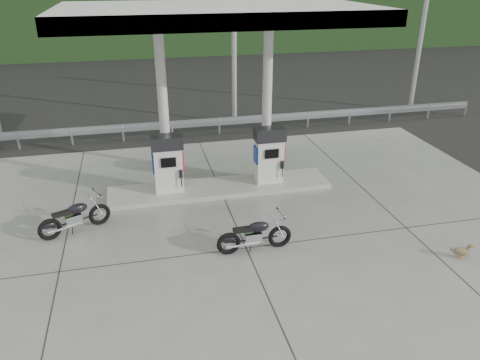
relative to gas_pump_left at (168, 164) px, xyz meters
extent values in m
plane|color=black|center=(1.60, -2.50, -1.07)|extent=(160.00, 160.00, 0.00)
cube|color=slate|center=(1.60, -2.50, -1.06)|extent=(18.00, 14.00, 0.02)
cube|color=gray|center=(1.60, 0.00, -0.98)|extent=(7.00, 1.40, 0.15)
cylinder|color=silver|center=(0.00, 0.40, 1.60)|extent=(0.30, 0.30, 5.00)
cylinder|color=silver|center=(3.20, 0.40, 1.60)|extent=(0.30, 0.30, 5.00)
cube|color=silver|center=(1.60, 0.00, 4.30)|extent=(8.50, 5.00, 0.40)
cube|color=black|center=(1.60, 9.00, -1.07)|extent=(60.00, 7.00, 0.01)
cylinder|color=gray|center=(3.60, 7.00, 2.93)|extent=(0.22, 0.22, 8.00)
cylinder|color=gray|center=(12.60, 7.00, 2.93)|extent=(0.22, 0.22, 8.00)
cube|color=black|center=(1.60, 27.50, 1.93)|extent=(80.00, 6.00, 6.00)
camera|label=1|loc=(-0.82, -13.27, 5.43)|focal=35.00mm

